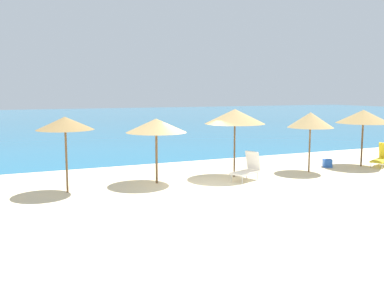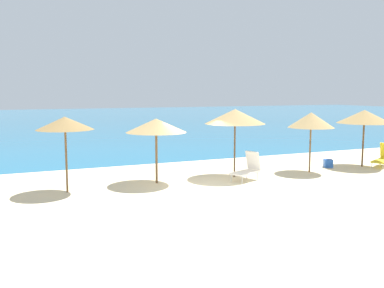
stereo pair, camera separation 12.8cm
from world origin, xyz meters
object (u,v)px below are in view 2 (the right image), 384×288
object	(u,v)px
beach_umbrella_3	(65,123)
beach_umbrella_5	(235,117)
cooler_box	(328,163)
beach_umbrella_6	(311,120)
lounge_chair_2	(248,168)
beach_umbrella_7	(364,117)
beach_umbrella_4	(156,126)
lounge_chair_1	(383,158)

from	to	relation	value
beach_umbrella_3	beach_umbrella_5	world-z (taller)	beach_umbrella_5
beach_umbrella_5	cooler_box	bearing A→B (deg)	2.37
beach_umbrella_6	cooler_box	world-z (taller)	beach_umbrella_6
beach_umbrella_6	lounge_chair_2	size ratio (longest dim) A/B	1.84
beach_umbrella_6	beach_umbrella_7	xyz separation A→B (m)	(3.37, 0.15, 0.07)
beach_umbrella_4	beach_umbrella_6	xyz separation A→B (m)	(7.24, -0.57, 0.06)
lounge_chair_1	beach_umbrella_6	bearing A→B (deg)	61.36
beach_umbrella_3	beach_umbrella_4	distance (m)	3.54
beach_umbrella_4	beach_umbrella_5	bearing A→B (deg)	-2.42
beach_umbrella_5	cooler_box	size ratio (longest dim) A/B	6.48
beach_umbrella_6	beach_umbrella_7	world-z (taller)	beach_umbrella_7
beach_umbrella_3	cooler_box	bearing A→B (deg)	1.05
beach_umbrella_7	lounge_chair_2	world-z (taller)	beach_umbrella_7
beach_umbrella_7	lounge_chair_2	size ratio (longest dim) A/B	1.87
beach_umbrella_5	cooler_box	distance (m)	5.92
beach_umbrella_3	cooler_box	distance (m)	12.66
beach_umbrella_6	lounge_chair_2	world-z (taller)	beach_umbrella_6
beach_umbrella_7	cooler_box	size ratio (longest dim) A/B	6.16
lounge_chair_2	cooler_box	xyz separation A→B (m)	(5.23, 1.08, -0.31)
beach_umbrella_5	lounge_chair_2	bearing A→B (deg)	-79.85
beach_umbrella_3	lounge_chair_2	xyz separation A→B (m)	(7.20, -0.85, -2.04)
beach_umbrella_3	lounge_chair_1	xyz separation A→B (m)	(15.14, -0.65, -2.11)
beach_umbrella_3	beach_umbrella_4	world-z (taller)	beach_umbrella_3
beach_umbrella_5	beach_umbrella_6	xyz separation A→B (m)	(3.72, -0.42, -0.23)
beach_umbrella_4	beach_umbrella_7	bearing A→B (deg)	-2.26
lounge_chair_1	lounge_chair_2	xyz separation A→B (m)	(-7.94, -0.21, 0.07)
beach_umbrella_5	beach_umbrella_6	world-z (taller)	beach_umbrella_5
beach_umbrella_3	beach_umbrella_5	distance (m)	7.05
beach_umbrella_5	beach_umbrella_6	distance (m)	3.76
beach_umbrella_6	beach_umbrella_7	distance (m)	3.37
beach_umbrella_4	beach_umbrella_7	world-z (taller)	beach_umbrella_7
beach_umbrella_5	lounge_chair_1	xyz separation A→B (m)	(8.09, -0.65, -2.20)
beach_umbrella_3	lounge_chair_2	world-z (taller)	beach_umbrella_3
lounge_chair_1	cooler_box	xyz separation A→B (m)	(-2.70, 0.87, -0.24)
beach_umbrella_4	cooler_box	size ratio (longest dim) A/B	5.76
beach_umbrella_6	beach_umbrella_3	bearing A→B (deg)	177.81
beach_umbrella_3	beach_umbrella_4	xyz separation A→B (m)	(3.53, 0.15, -0.21)
lounge_chair_1	cooler_box	world-z (taller)	lounge_chair_1
beach_umbrella_3	beach_umbrella_7	xyz separation A→B (m)	(14.14, -0.26, -0.07)
beach_umbrella_7	lounge_chair_1	world-z (taller)	beach_umbrella_7
beach_umbrella_6	lounge_chair_1	world-z (taller)	beach_umbrella_6
beach_umbrella_3	beach_umbrella_4	bearing A→B (deg)	2.48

